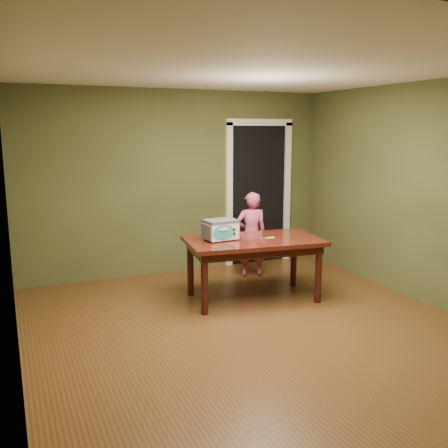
# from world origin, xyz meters

# --- Properties ---
(floor) EXTENTS (5.00, 5.00, 0.00)m
(floor) POSITION_xyz_m (0.00, 0.00, 0.00)
(floor) COLOR brown
(floor) RESTS_ON ground
(room_shell) EXTENTS (4.52, 5.02, 2.61)m
(room_shell) POSITION_xyz_m (0.00, 0.00, 1.71)
(room_shell) COLOR #4C552D
(room_shell) RESTS_ON ground
(doorway) EXTENTS (1.10, 0.66, 2.25)m
(doorway) POSITION_xyz_m (1.30, 2.78, 1.06)
(doorway) COLOR black
(doorway) RESTS_ON ground
(dining_table) EXTENTS (1.70, 1.09, 0.75)m
(dining_table) POSITION_xyz_m (0.43, 0.95, 0.65)
(dining_table) COLOR #38140C
(dining_table) RESTS_ON floor
(toy_oven) EXTENTS (0.42, 0.31, 0.25)m
(toy_oven) POSITION_xyz_m (0.04, 1.05, 0.88)
(toy_oven) COLOR #4C4F54
(toy_oven) RESTS_ON dining_table
(baking_pan) EXTENTS (0.10, 0.10, 0.02)m
(baking_pan) POSITION_xyz_m (0.50, 0.86, 0.76)
(baking_pan) COLOR silver
(baking_pan) RESTS_ON dining_table
(spatula) EXTENTS (0.18, 0.03, 0.01)m
(spatula) POSITION_xyz_m (0.61, 0.91, 0.75)
(spatula) COLOR #F5EA6A
(spatula) RESTS_ON dining_table
(child) EXTENTS (0.50, 0.39, 1.20)m
(child) POSITION_xyz_m (0.85, 1.82, 0.60)
(child) COLOR #BF4E77
(child) RESTS_ON floor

